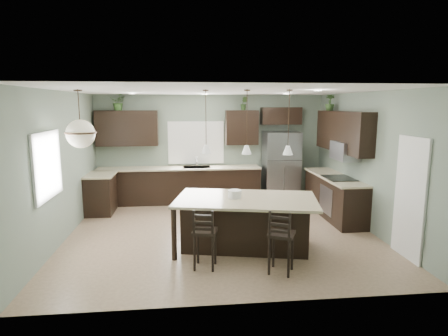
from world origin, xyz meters
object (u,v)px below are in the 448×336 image
refrigerator (281,167)px  bar_stool_left (205,238)px  bar_stool_right (281,241)px  plant_back_left (119,102)px  kitchen_island (246,224)px  serving_dish (235,194)px

refrigerator → bar_stool_left: (-2.22, -3.93, -0.43)m
bar_stool_right → plant_back_left: size_ratio=2.37×
kitchen_island → plant_back_left: plant_back_left is taller
kitchen_island → plant_back_left: bearing=140.1°
kitchen_island → serving_dish: bearing=180.0°
refrigerator → bar_stool_left: refrigerator is taller
refrigerator → plant_back_left: plant_back_left is taller
serving_dish → bar_stool_left: (-0.57, -0.77, -0.50)m
bar_stool_left → refrigerator: bearing=73.0°
serving_dish → bar_stool_right: bearing=-61.8°
bar_stool_left → plant_back_left: (-1.91, 4.16, 2.12)m
bar_stool_left → serving_dish: bearing=65.9°
kitchen_island → bar_stool_left: 1.05m
kitchen_island → bar_stool_left: (-0.77, -0.73, 0.03)m
kitchen_island → bar_stool_right: 1.09m
serving_dish → bar_stool_left: size_ratio=0.24×
serving_dish → refrigerator: bearing=62.4°
serving_dish → bar_stool_left: 1.08m
serving_dish → plant_back_left: plant_back_left is taller
serving_dish → plant_back_left: (-2.48, 3.40, 1.62)m
kitchen_island → bar_stool_right: (0.38, -1.02, 0.04)m
refrigerator → plant_back_left: size_ratio=4.34×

